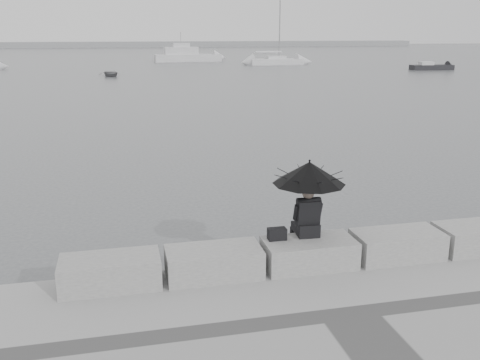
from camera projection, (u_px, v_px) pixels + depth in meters
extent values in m
plane|color=#4A4C4F|center=(299.00, 281.00, 10.00)|extent=(360.00, 360.00, 0.00)
cube|color=slate|center=(110.00, 272.00, 8.64)|extent=(1.60, 0.80, 0.50)
cube|color=slate|center=(214.00, 263.00, 9.01)|extent=(1.60, 0.80, 0.50)
cube|color=slate|center=(309.00, 253.00, 9.37)|extent=(1.60, 0.80, 0.50)
cube|color=slate|center=(397.00, 245.00, 9.74)|extent=(1.60, 0.80, 0.50)
cube|color=slate|center=(479.00, 237.00, 10.11)|extent=(1.60, 0.80, 0.50)
sphere|color=#726056|center=(308.00, 193.00, 9.34)|extent=(0.21, 0.21, 0.21)
cylinder|color=black|center=(309.00, 190.00, 9.31)|extent=(0.02, 0.02, 1.00)
cone|color=black|center=(309.00, 173.00, 9.23)|extent=(1.28, 1.28, 0.39)
sphere|color=black|center=(310.00, 161.00, 9.17)|extent=(0.04, 0.04, 0.04)
cube|color=black|center=(277.00, 234.00, 9.31)|extent=(0.32, 0.18, 0.21)
cube|color=gray|center=(124.00, 45.00, 155.26)|extent=(180.00, 6.00, 1.60)
cube|color=silver|center=(276.00, 62.00, 74.90)|extent=(7.40, 2.43, 0.90)
cube|color=silver|center=(276.00, 58.00, 74.74)|extent=(2.59, 1.61, 0.50)
cylinder|color=gray|center=(277.00, 14.00, 73.17)|extent=(0.16, 0.16, 12.00)
cylinder|color=gray|center=(276.00, 53.00, 74.56)|extent=(4.16, 0.12, 0.10)
cube|color=silver|center=(188.00, 58.00, 82.31)|extent=(10.16, 3.10, 1.20)
cube|color=silver|center=(188.00, 51.00, 82.01)|extent=(5.11, 2.35, 1.20)
cube|color=silver|center=(188.00, 45.00, 81.77)|extent=(2.57, 1.68, 0.60)
cylinder|color=gray|center=(187.00, 38.00, 81.47)|extent=(0.08, 0.08, 1.60)
cube|color=black|center=(431.00, 68.00, 64.70)|extent=(5.21, 1.94, 0.70)
cube|color=silver|center=(432.00, 64.00, 64.57)|extent=(1.61, 1.30, 0.50)
imported|color=gray|center=(111.00, 74.00, 55.52)|extent=(3.43, 1.94, 0.55)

